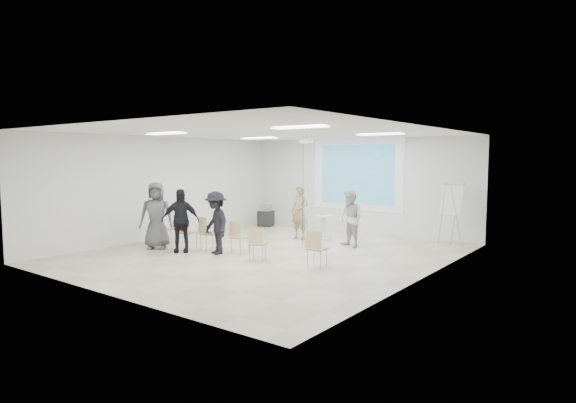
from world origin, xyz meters
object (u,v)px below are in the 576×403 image
Objects in this scene: chair_left_mid at (185,230)px; chair_center at (238,235)px; player_left at (300,209)px; audience_mid at (216,219)px; pedestal_table at (323,226)px; flipchart_easel at (452,200)px; chair_right_inner at (257,241)px; laptop at (210,232)px; audience_left at (180,216)px; chair_far_left at (164,226)px; av_cart at (266,216)px; player_right at (350,216)px; chair_right_far at (316,246)px; audience_outer at (156,211)px; chair_left_inner at (207,231)px.

chair_left_mid reaches higher than chair_center.
chair_center is (0.08, -2.74, -0.42)m from player_left.
player_left is 1.02× the size of audience_mid.
flipchart_easel is (3.30, 1.22, 0.85)m from pedestal_table.
chair_right_inner reaches higher than laptop.
chair_left_mid is at bearing 78.67° from audience_left.
chair_center is at bearing 31.01° from chair_far_left.
audience_left reaches higher than av_cart.
av_cart is (-1.67, 4.29, -0.12)m from laptop.
laptop is at bearing 13.12° from audience_left.
player_left is 1.84m from player_right.
player_left is 4.24m from flipchart_easel.
flipchart_easel is (5.38, 4.63, 0.74)m from chair_left_mid.
chair_far_left is 1.97m from audience_mid.
chair_right_far is (1.79, -3.11, 0.07)m from pedestal_table.
pedestal_table is 3.62m from flipchart_easel.
chair_left_mid is at bearing 46.51° from laptop.
laptop is at bearing -86.45° from av_cart.
chair_left_mid is (-2.08, -3.41, 0.11)m from pedestal_table.
laptop is (-0.92, -0.08, -0.02)m from chair_center.
pedestal_table is 4.72m from audience_outer.
audience_mid is at bearing -120.37° from flipchart_easel.
audience_left is at bearing -60.79° from chair_left_mid.
av_cart reaches higher than laptop.
player_left is 1.97× the size of chair_far_left.
audience_left is 7.18m from flipchart_easel.
audience_mid is (-1.38, 0.05, 0.42)m from chair_right_inner.
chair_right_inner is (3.32, 0.01, -0.07)m from chair_far_left.
chair_far_left is 1.13× the size of chair_right_far.
flipchart_easel is at bearing 40.26° from chair_left_mid.
chair_far_left is at bearing -123.70° from player_right.
chair_right_inner is 2.48× the size of laptop.
audience_mid is 1.82m from audience_outer.
chair_right_far reaches higher than av_cart.
chair_far_left is 4.77m from chair_right_far.
audience_outer is (-1.29, -0.57, 0.47)m from chair_left_inner.
audience_left is at bearing 5.92° from chair_far_left.
pedestal_table is 0.85× the size of chair_left_inner.
player_left is 1.07× the size of player_right.
audience_mid is at bearing 4.01° from chair_left_mid.
chair_far_left reaches higher than pedestal_table.
audience_outer reaches higher than laptop.
chair_center is at bearing 13.83° from chair_left_mid.
player_left reaches higher than audience_mid.
chair_center is at bearing -100.52° from pedestal_table.
chair_left_mid reaches higher than laptop.
player_right is 5.06m from chair_far_left.
player_left is at bearing 64.92° from chair_left_mid.
chair_far_left is 1.47m from chair_left_inner.
chair_left_mid is at bearing 156.07° from chair_right_inner.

